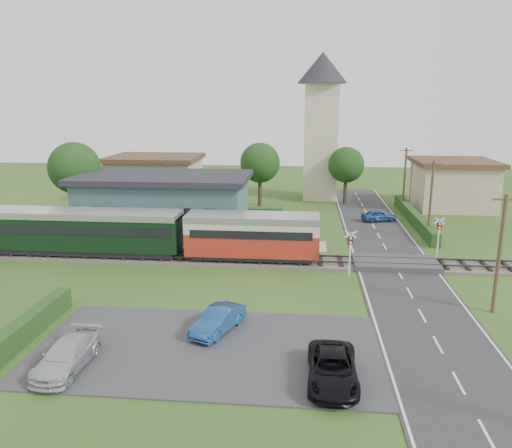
# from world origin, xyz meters

# --- Properties ---
(ground) EXTENTS (120.00, 120.00, 0.00)m
(ground) POSITION_xyz_m (0.00, 0.00, 0.00)
(ground) COLOR #2D4C19
(railway_track) EXTENTS (76.00, 3.20, 0.49)m
(railway_track) POSITION_xyz_m (0.00, 2.00, 0.11)
(railway_track) COLOR #4C443D
(railway_track) RESTS_ON ground
(road) EXTENTS (6.00, 70.00, 0.05)m
(road) POSITION_xyz_m (10.00, 0.00, 0.03)
(road) COLOR #28282B
(road) RESTS_ON ground
(car_park) EXTENTS (17.00, 9.00, 0.08)m
(car_park) POSITION_xyz_m (-1.50, -12.00, 0.04)
(car_park) COLOR #333335
(car_park) RESTS_ON ground
(crossing_deck) EXTENTS (6.20, 3.40, 0.45)m
(crossing_deck) POSITION_xyz_m (10.00, 2.00, 0.23)
(crossing_deck) COLOR #333335
(crossing_deck) RESTS_ON ground
(platform) EXTENTS (30.00, 3.00, 0.45)m
(platform) POSITION_xyz_m (-10.00, 5.20, 0.23)
(platform) COLOR gray
(platform) RESTS_ON ground
(equipment_hut) EXTENTS (2.30, 2.30, 2.55)m
(equipment_hut) POSITION_xyz_m (-18.00, 5.20, 1.75)
(equipment_hut) COLOR beige
(equipment_hut) RESTS_ON platform
(station_building) EXTENTS (16.00, 9.00, 5.30)m
(station_building) POSITION_xyz_m (-10.00, 10.99, 2.69)
(station_building) COLOR #385F60
(station_building) RESTS_ON ground
(train) EXTENTS (43.20, 2.90, 3.40)m
(train) POSITION_xyz_m (-17.47, 2.00, 2.18)
(train) COLOR #232328
(train) RESTS_ON ground
(church_tower) EXTENTS (6.00, 6.00, 17.60)m
(church_tower) POSITION_xyz_m (5.00, 28.00, 10.23)
(church_tower) COLOR beige
(church_tower) RESTS_ON ground
(house_west) EXTENTS (10.80, 8.80, 5.50)m
(house_west) POSITION_xyz_m (-15.00, 25.00, 2.79)
(house_west) COLOR tan
(house_west) RESTS_ON ground
(house_east) EXTENTS (8.80, 8.80, 5.50)m
(house_east) POSITION_xyz_m (20.00, 24.00, 2.80)
(house_east) COLOR tan
(house_east) RESTS_ON ground
(hedge_carpark) EXTENTS (0.80, 9.00, 1.20)m
(hedge_carpark) POSITION_xyz_m (-11.00, -12.00, 0.60)
(hedge_carpark) COLOR #193814
(hedge_carpark) RESTS_ON ground
(hedge_roadside) EXTENTS (0.80, 18.00, 1.20)m
(hedge_roadside) POSITION_xyz_m (14.20, 16.00, 0.60)
(hedge_roadside) COLOR #193814
(hedge_roadside) RESTS_ON ground
(hedge_station) EXTENTS (22.00, 0.80, 1.30)m
(hedge_station) POSITION_xyz_m (-10.00, 15.50, 0.65)
(hedge_station) COLOR #193814
(hedge_station) RESTS_ON ground
(tree_a) EXTENTS (5.20, 5.20, 8.00)m
(tree_a) POSITION_xyz_m (-20.00, 14.00, 5.38)
(tree_a) COLOR #332316
(tree_a) RESTS_ON ground
(tree_b) EXTENTS (4.60, 4.60, 7.34)m
(tree_b) POSITION_xyz_m (-2.00, 23.00, 5.02)
(tree_b) COLOR #332316
(tree_b) RESTS_ON ground
(tree_c) EXTENTS (4.20, 4.20, 6.78)m
(tree_c) POSITION_xyz_m (8.00, 25.00, 4.65)
(tree_c) COLOR #332316
(tree_c) RESTS_ON ground
(utility_pole_b) EXTENTS (1.40, 0.22, 7.00)m
(utility_pole_b) POSITION_xyz_m (14.20, -6.00, 3.63)
(utility_pole_b) COLOR #473321
(utility_pole_b) RESTS_ON ground
(utility_pole_c) EXTENTS (1.40, 0.22, 7.00)m
(utility_pole_c) POSITION_xyz_m (14.20, 10.00, 3.63)
(utility_pole_c) COLOR #473321
(utility_pole_c) RESTS_ON ground
(utility_pole_d) EXTENTS (1.40, 0.22, 7.00)m
(utility_pole_d) POSITION_xyz_m (14.20, 22.00, 3.63)
(utility_pole_d) COLOR #473321
(utility_pole_d) RESTS_ON ground
(crossing_signal_near) EXTENTS (0.84, 0.28, 3.28)m
(crossing_signal_near) POSITION_xyz_m (6.40, -0.41, 2.14)
(crossing_signal_near) COLOR silver
(crossing_signal_near) RESTS_ON ground
(crossing_signal_far) EXTENTS (0.84, 0.28, 3.28)m
(crossing_signal_far) POSITION_xyz_m (13.60, 4.39, 2.14)
(crossing_signal_far) COLOR silver
(crossing_signal_far) RESTS_ON ground
(streetlamp_west) EXTENTS (0.30, 0.30, 5.15)m
(streetlamp_west) POSITION_xyz_m (-22.00, 20.00, 3.04)
(streetlamp_west) COLOR #3F3F47
(streetlamp_west) RESTS_ON ground
(streetlamp_east) EXTENTS (0.30, 0.30, 5.15)m
(streetlamp_east) POSITION_xyz_m (16.00, 27.00, 3.04)
(streetlamp_east) COLOR #3F3F47
(streetlamp_east) RESTS_ON ground
(car_on_road) EXTENTS (3.76, 2.25, 1.20)m
(car_on_road) POSITION_xyz_m (10.78, 16.18, 0.65)
(car_on_road) COLOR navy
(car_on_road) RESTS_ON road
(car_park_blue) EXTENTS (2.70, 4.07, 1.27)m
(car_park_blue) POSITION_xyz_m (-1.28, -10.10, 0.71)
(car_park_blue) COLOR navy
(car_park_blue) RESTS_ON car_park
(car_park_silver) EXTENTS (1.95, 4.49, 1.29)m
(car_park_silver) POSITION_xyz_m (-7.50, -14.50, 0.72)
(car_park_silver) COLOR #B5B9BD
(car_park_silver) RESTS_ON car_park
(car_park_dark) EXTENTS (2.19, 4.63, 1.28)m
(car_park_dark) POSITION_xyz_m (4.50, -14.50, 0.72)
(car_park_dark) COLOR black
(car_park_dark) RESTS_ON car_park
(pedestrian_near) EXTENTS (0.66, 0.53, 1.57)m
(pedestrian_near) POSITION_xyz_m (-3.73, 4.40, 1.23)
(pedestrian_near) COLOR gray
(pedestrian_near) RESTS_ON platform
(pedestrian_far) EXTENTS (0.95, 1.10, 1.95)m
(pedestrian_far) POSITION_xyz_m (-14.97, 4.67, 1.42)
(pedestrian_far) COLOR gray
(pedestrian_far) RESTS_ON platform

